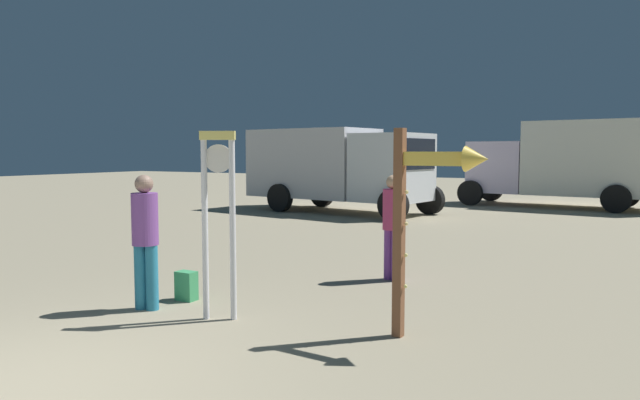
% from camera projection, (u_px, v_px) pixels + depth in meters
% --- Properties ---
extents(ground_plane, '(80.00, 80.00, 0.00)m').
position_uv_depth(ground_plane, '(0.00, 400.00, 4.55)').
color(ground_plane, gray).
extents(standing_clock, '(0.40, 0.24, 2.16)m').
position_uv_depth(standing_clock, '(219.00, 209.00, 6.64)').
color(standing_clock, silver).
rests_on(standing_clock, ground_plane).
extents(arrow_sign, '(0.97, 0.27, 2.17)m').
position_uv_depth(arrow_sign, '(429.00, 200.00, 5.82)').
color(arrow_sign, brown).
rests_on(arrow_sign, ground_plane).
extents(person_near_clock, '(0.32, 0.32, 1.65)m').
position_uv_depth(person_near_clock, '(145.00, 235.00, 7.08)').
color(person_near_clock, teal).
rests_on(person_near_clock, ground_plane).
extents(backpack, '(0.26, 0.21, 0.38)m').
position_uv_depth(backpack, '(187.00, 286.00, 7.59)').
color(backpack, '#3C9A5D').
rests_on(backpack, ground_plane).
extents(person_distant, '(0.30, 0.30, 1.59)m').
position_uv_depth(person_distant, '(393.00, 222.00, 8.73)').
color(person_distant, '#743992').
rests_on(person_distant, ground_plane).
extents(box_truck_near, '(6.49, 3.24, 2.67)m').
position_uv_depth(box_truck_near, '(335.00, 165.00, 18.76)').
color(box_truck_near, silver).
rests_on(box_truck_near, ground_plane).
extents(box_truck_far, '(6.97, 3.09, 2.98)m').
position_uv_depth(box_truck_far, '(574.00, 161.00, 20.09)').
color(box_truck_far, white).
rests_on(box_truck_far, ground_plane).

